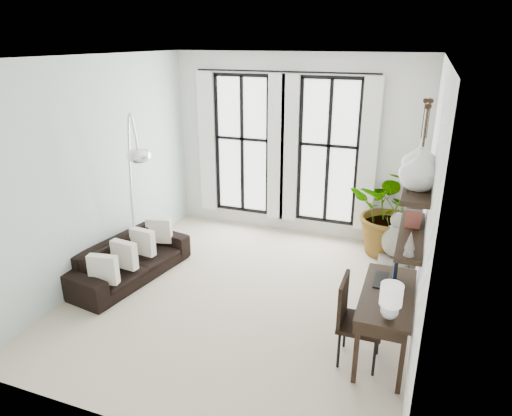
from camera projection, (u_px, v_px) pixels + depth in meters
The scene contains 16 objects.
floor at pixel (244, 295), 6.42m from camera, with size 5.00×5.00×0.00m, color beige.
ceiling at pixel (241, 57), 5.31m from camera, with size 5.00×5.00×0.00m, color white.
wall_left at pixel (99, 171), 6.60m from camera, with size 5.00×5.00×0.00m, color silver.
wall_right at pixel (428, 209), 5.13m from camera, with size 5.00×5.00×0.00m, color white.
wall_back at pixel (295, 147), 8.06m from camera, with size 4.50×4.50×0.00m, color white.
windows at pixel (283, 149), 8.08m from camera, with size 3.26×0.13×2.65m.
wall_shelves at pixel (414, 213), 4.64m from camera, with size 0.25×1.30×0.60m.
sofa at pixel (129, 260), 6.82m from camera, with size 1.98×0.77×0.58m, color black.
throw_pillows at pixel (134, 248), 6.71m from camera, with size 0.40×1.52×0.40m.
plant at pixel (393, 210), 7.43m from camera, with size 1.38×1.20×1.53m, color #2D7228.
desk at pixel (387, 299), 4.97m from camera, with size 0.56×1.32×1.17m.
desk_chair at pixel (353, 315), 4.96m from camera, with size 0.47×0.47×1.00m.
arc_lamp at pixel (133, 160), 6.42m from camera, with size 0.75×0.63×2.46m.
buddha at pixel (396, 243), 7.17m from camera, with size 0.49×0.49×0.89m.
vase_a at pixel (420, 169), 4.20m from camera, with size 0.37×0.37×0.38m, color white.
vase_b at pixel (421, 159), 4.55m from camera, with size 0.37×0.37×0.38m, color white.
Camera 1 is at (2.11, -5.18, 3.40)m, focal length 32.00 mm.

